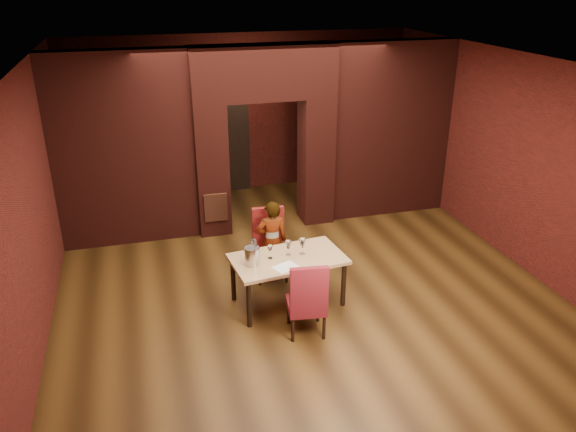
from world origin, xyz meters
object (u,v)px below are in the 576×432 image
Objects in this scene: wine_glass_c at (302,247)px; wine_bucket at (252,256)px; dining_table at (288,280)px; wine_glass_b at (288,248)px; person_seated at (272,241)px; wine_glass_a at (270,252)px; chair_far at (271,245)px; chair_near at (306,296)px; potted_plant at (313,255)px; water_bottle at (254,248)px.

wine_glass_c is 0.73m from wine_bucket.
dining_table is 0.70m from wine_bucket.
wine_bucket is at bearing -166.24° from wine_glass_b.
wine_glass_c is at bearing 113.64° from person_seated.
chair_far is at bearing 75.74° from wine_glass_a.
chair_near reaches higher than potted_plant.
water_bottle is (-0.47, 0.03, 0.04)m from wine_glass_b.
chair_near is 3.60× the size of water_bottle.
water_bottle is at bearing 59.41° from person_seated.
wine_glass_b is 0.85× the size of wine_bucket.
water_bottle is 0.76× the size of potted_plant.
wine_glass_c is (0.26, -0.67, 0.20)m from person_seated.
dining_table is at bearing -10.58° from wine_glass_a.
wine_glass_a is 0.82× the size of wine_glass_c.
chair_near reaches higher than dining_table.
wine_glass_b reaches higher than wine_glass_a.
person_seated is 0.72m from wine_glass_a.
wine_glass_b is at bearing 171.13° from wine_glass_c.
dining_table is 5.26× the size of water_bottle.
water_bottle reaches higher than wine_bucket.
potted_plant is (0.63, 1.66, -0.33)m from chair_near.
dining_table is 0.47m from wine_glass_b.
wine_glass_a is 0.22m from water_bottle.
chair_near is 4.22× the size of wine_bucket.
person_seated is 6.67× the size of wine_glass_a.
person_seated is at bearing -162.64° from potted_plant.
water_bottle reaches higher than wine_glass_c.
chair_near is 0.92m from wine_bucket.
wine_glass_c is (0.27, -0.72, 0.30)m from chair_far.
wine_glass_c is at bearing -95.38° from chair_near.
potted_plant is (0.91, 0.90, -0.62)m from wine_glass_a.
chair_far is at bearing 110.56° from wine_glass_c.
chair_near reaches higher than wine_glass_b.
dining_table is 0.68m from water_bottle.
wine_glass_c is 0.93× the size of wine_bucket.
chair_far is 1.49m from chair_near.
chair_near is 0.87m from wine_glass_a.
wine_glass_b is at bearing 6.45° from wine_glass_a.
wine_glass_c is at bearing -5.42° from water_bottle.
potted_plant is at bearing -160.19° from person_seated.
wine_glass_b is 0.55× the size of potted_plant.
dining_table is at bearing -108.12° from wine_glass_b.
wine_bucket is at bearing -139.83° from potted_plant.
potted_plant is at bearing 48.10° from dining_table.
person_seated is 0.92m from wine_bucket.
wine_glass_b is 0.72× the size of water_bottle.
person_seated reaches higher than chair_far.
person_seated is 5.48× the size of wine_glass_c.
chair_far is at bearing -78.79° from chair_near.
dining_table is 1.46× the size of chair_near.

